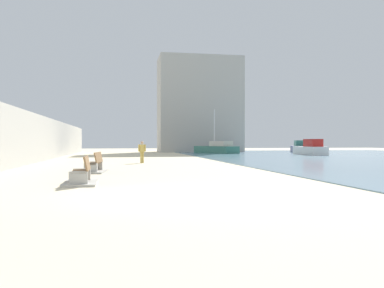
{
  "coord_description": "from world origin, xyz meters",
  "views": [
    {
      "loc": [
        -1.28,
        -10.58,
        1.47
      ],
      "look_at": [
        2.61,
        10.89,
        1.35
      ],
      "focal_mm": 36.65,
      "sensor_mm": 36.0,
      "label": 1
    }
  ],
  "objects_px": {
    "boat_nearest": "(298,148)",
    "bench_far": "(94,168)",
    "bench_near": "(81,177)",
    "boat_distant": "(217,148)",
    "person_walking": "(142,151)",
    "boat_far_right": "(310,149)"
  },
  "relations": [
    {
      "from": "person_walking",
      "to": "boat_nearest",
      "type": "xyz_separation_m",
      "value": [
        23.51,
        25.02,
        -0.23
      ]
    },
    {
      "from": "boat_far_right",
      "to": "boat_nearest",
      "type": "bearing_deg",
      "value": 70.4
    },
    {
      "from": "bench_near",
      "to": "boat_distant",
      "type": "relative_size",
      "value": 0.32
    },
    {
      "from": "boat_distant",
      "to": "boat_nearest",
      "type": "relative_size",
      "value": 0.97
    },
    {
      "from": "boat_far_right",
      "to": "person_walking",
      "type": "bearing_deg",
      "value": -145.57
    },
    {
      "from": "boat_far_right",
      "to": "bench_far",
      "type": "bearing_deg",
      "value": -136.08
    },
    {
      "from": "bench_near",
      "to": "boat_far_right",
      "type": "distance_m",
      "value": 34.46
    },
    {
      "from": "bench_near",
      "to": "bench_far",
      "type": "relative_size",
      "value": 0.96
    },
    {
      "from": "person_walking",
      "to": "boat_far_right",
      "type": "xyz_separation_m",
      "value": [
        19.31,
        13.24,
        -0.18
      ]
    },
    {
      "from": "bench_near",
      "to": "bench_far",
      "type": "height_order",
      "value": "same"
    },
    {
      "from": "bench_far",
      "to": "boat_nearest",
      "type": "relative_size",
      "value": 0.32
    },
    {
      "from": "bench_near",
      "to": "boat_distant",
      "type": "height_order",
      "value": "boat_distant"
    },
    {
      "from": "boat_nearest",
      "to": "bench_far",
      "type": "bearing_deg",
      "value": -128.47
    },
    {
      "from": "bench_far",
      "to": "person_walking",
      "type": "relative_size",
      "value": 1.46
    },
    {
      "from": "bench_far",
      "to": "boat_far_right",
      "type": "bearing_deg",
      "value": 43.92
    },
    {
      "from": "person_walking",
      "to": "boat_nearest",
      "type": "bearing_deg",
      "value": 46.79
    },
    {
      "from": "person_walking",
      "to": "boat_nearest",
      "type": "distance_m",
      "value": 34.33
    },
    {
      "from": "bench_near",
      "to": "boat_nearest",
      "type": "height_order",
      "value": "boat_nearest"
    },
    {
      "from": "bench_near",
      "to": "person_walking",
      "type": "bearing_deg",
      "value": 78.04
    },
    {
      "from": "boat_distant",
      "to": "person_walking",
      "type": "bearing_deg",
      "value": -116.72
    },
    {
      "from": "bench_near",
      "to": "bench_far",
      "type": "bearing_deg",
      "value": 88.92
    },
    {
      "from": "person_walking",
      "to": "boat_distant",
      "type": "xyz_separation_m",
      "value": [
        10.47,
        20.8,
        -0.23
      ]
    }
  ]
}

